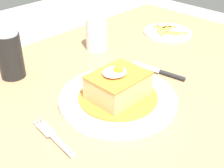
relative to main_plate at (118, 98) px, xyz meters
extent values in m
cube|color=#A87F56|center=(-0.04, 0.04, -0.03)|extent=(1.41, 0.80, 0.04)
cylinder|color=#A87F56|center=(0.59, 0.36, -0.40)|extent=(0.07, 0.07, 0.70)
cylinder|color=white|center=(0.00, 0.00, 0.00)|extent=(0.29, 0.29, 0.01)
torus|color=white|center=(0.00, 0.00, 0.00)|extent=(0.29, 0.29, 0.01)
cylinder|color=orange|center=(0.00, 0.00, 0.00)|extent=(0.19, 0.19, 0.01)
cube|color=#DBB770|center=(0.00, 0.00, 0.03)|extent=(0.13, 0.10, 0.06)
cube|color=orange|center=(0.00, 0.00, 0.06)|extent=(0.13, 0.11, 0.00)
ellipsoid|color=white|center=(-0.01, 0.01, 0.07)|extent=(0.06, 0.05, 0.01)
sphere|color=yellow|center=(0.00, 0.00, 0.08)|extent=(0.02, 0.02, 0.02)
cylinder|color=silver|center=(-0.19, -0.03, 0.00)|extent=(0.02, 0.08, 0.01)
cube|color=silver|center=(-0.19, 0.03, 0.00)|extent=(0.03, 0.05, 0.00)
cylinder|color=silver|center=(-0.18, 0.06, 0.00)|extent=(0.01, 0.03, 0.00)
cylinder|color=silver|center=(-0.19, 0.06, 0.00)|extent=(0.01, 0.03, 0.00)
cylinder|color=silver|center=(-0.19, 0.06, 0.00)|extent=(0.01, 0.03, 0.00)
cylinder|color=#262628|center=(0.19, -0.03, 0.00)|extent=(0.02, 0.08, 0.01)
cube|color=silver|center=(0.17, 0.05, 0.00)|extent=(0.03, 0.09, 0.00)
cylinder|color=black|center=(-0.11, 0.29, 0.05)|extent=(0.07, 0.07, 0.12)
cylinder|color=silver|center=(-0.11, 0.29, 0.11)|extent=(0.06, 0.06, 0.00)
cylinder|color=#3F2314|center=(0.17, 0.26, 0.02)|extent=(0.06, 0.06, 0.06)
cylinder|color=silver|center=(0.17, 0.26, 0.04)|extent=(0.07, 0.07, 0.10)
cylinder|color=white|center=(0.44, 0.17, 0.00)|extent=(0.17, 0.17, 0.01)
cube|color=#EAC64C|center=(0.44, 0.13, 0.00)|extent=(0.05, 0.06, 0.01)
cube|color=#EAC64C|center=(0.46, 0.19, 0.00)|extent=(0.05, 0.02, 0.01)
cube|color=#EAC64C|center=(0.42, 0.15, 0.00)|extent=(0.03, 0.07, 0.01)
cube|color=#EAC64C|center=(0.44, 0.19, 0.00)|extent=(0.01, 0.05, 0.01)
cube|color=#EAC64C|center=(0.45, 0.20, 0.00)|extent=(0.04, 0.06, 0.01)
cube|color=#EAC64C|center=(0.40, 0.17, 0.00)|extent=(0.04, 0.05, 0.01)
cube|color=#EAC64C|center=(0.45, 0.18, 0.00)|extent=(0.07, 0.03, 0.01)
cube|color=#EAC64C|center=(0.44, 0.16, 0.00)|extent=(0.07, 0.03, 0.01)
camera|label=1|loc=(-0.45, -0.42, 0.41)|focal=49.14mm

